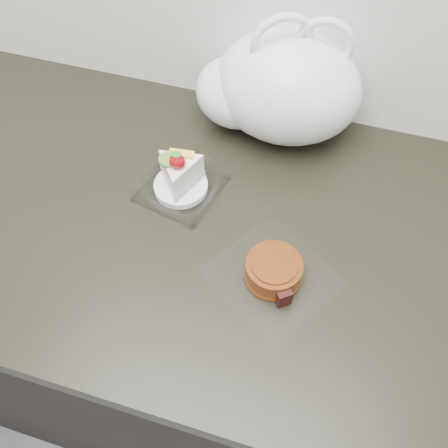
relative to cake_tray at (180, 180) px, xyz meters
The scene contains 4 objects.
counter 0.48m from the cake_tray, 69.09° to the right, with size 2.04×0.64×0.90m.
cake_tray is the anchor object (origin of this frame).
mooncake_wrap 0.23m from the cake_tray, 32.54° to the right, with size 0.24×0.23×0.04m.
plastic_bag 0.24m from the cake_tray, 59.18° to the left, with size 0.34×0.28×0.24m.
Camera 1 is at (0.21, 1.23, 1.58)m, focal length 40.00 mm.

